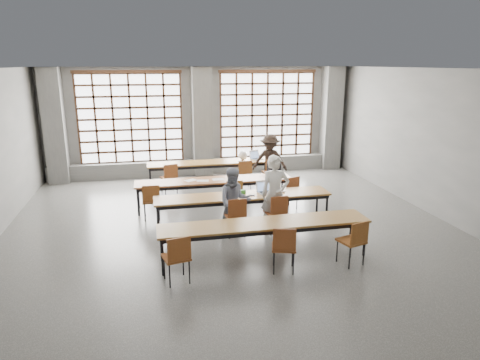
# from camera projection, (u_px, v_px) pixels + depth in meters

# --- Properties ---
(floor) EXTENTS (11.00, 11.00, 0.00)m
(floor) POSITION_uv_depth(u_px,v_px,m) (234.00, 233.00, 9.42)
(floor) COLOR #484745
(floor) RESTS_ON ground
(ceiling) EXTENTS (11.00, 11.00, 0.00)m
(ceiling) POSITION_uv_depth(u_px,v_px,m) (234.00, 69.00, 8.49)
(ceiling) COLOR silver
(ceiling) RESTS_ON floor
(wall_back) EXTENTS (10.00, 0.00, 10.00)m
(wall_back) POSITION_uv_depth(u_px,v_px,m) (201.00, 121.00, 14.14)
(wall_back) COLOR #5A5A58
(wall_back) RESTS_ON floor
(wall_front) EXTENTS (10.00, 0.00, 10.00)m
(wall_front) POSITION_uv_depth(u_px,v_px,m) (359.00, 282.00, 3.78)
(wall_front) COLOR #5A5A58
(wall_front) RESTS_ON floor
(wall_right) EXTENTS (0.00, 11.00, 11.00)m
(wall_right) POSITION_uv_depth(u_px,v_px,m) (444.00, 145.00, 9.99)
(wall_right) COLOR #5A5A58
(wall_right) RESTS_ON floor
(column_left) EXTENTS (0.60, 0.55, 3.50)m
(column_left) POSITION_uv_depth(u_px,v_px,m) (54.00, 126.00, 12.95)
(column_left) COLOR #545451
(column_left) RESTS_ON floor
(column_mid) EXTENTS (0.60, 0.55, 3.50)m
(column_mid) POSITION_uv_depth(u_px,v_px,m) (202.00, 122.00, 13.88)
(column_mid) COLOR #545451
(column_mid) RESTS_ON floor
(column_right) EXTENTS (0.60, 0.55, 3.50)m
(column_right) POSITION_uv_depth(u_px,v_px,m) (331.00, 118.00, 14.80)
(column_right) COLOR #545451
(column_right) RESTS_ON floor
(window_left) EXTENTS (3.32, 0.12, 3.00)m
(window_left) POSITION_uv_depth(u_px,v_px,m) (131.00, 119.00, 13.56)
(window_left) COLOR white
(window_left) RESTS_ON wall_back
(window_right) EXTENTS (3.32, 0.12, 3.00)m
(window_right) POSITION_uv_depth(u_px,v_px,m) (267.00, 115.00, 14.49)
(window_right) COLOR white
(window_right) RESTS_ON wall_back
(sill_ledge) EXTENTS (9.80, 0.35, 0.50)m
(sill_ledge) POSITION_uv_depth(u_px,v_px,m) (203.00, 167.00, 14.35)
(sill_ledge) COLOR #545451
(sill_ledge) RESTS_ON floor
(desk_row_a) EXTENTS (4.00, 0.70, 0.73)m
(desk_row_a) POSITION_uv_depth(u_px,v_px,m) (214.00, 164.00, 12.93)
(desk_row_a) COLOR brown
(desk_row_a) RESTS_ON floor
(desk_row_b) EXTENTS (4.00, 0.70, 0.73)m
(desk_row_b) POSITION_uv_depth(u_px,v_px,m) (214.00, 182.00, 10.95)
(desk_row_b) COLOR brown
(desk_row_b) RESTS_ON floor
(desk_row_c) EXTENTS (4.00, 0.70, 0.73)m
(desk_row_c) POSITION_uv_depth(u_px,v_px,m) (243.00, 198.00, 9.69)
(desk_row_c) COLOR brown
(desk_row_c) RESTS_ON floor
(desk_row_d) EXTENTS (4.00, 0.70, 0.73)m
(desk_row_d) POSITION_uv_depth(u_px,v_px,m) (265.00, 226.00, 8.02)
(desk_row_d) COLOR brown
(desk_row_d) RESTS_ON floor
(chair_back_left) EXTENTS (0.52, 0.52, 0.88)m
(chair_back_left) POSITION_uv_depth(u_px,v_px,m) (170.00, 175.00, 12.09)
(chair_back_left) COLOR brown
(chair_back_left) RESTS_ON floor
(chair_back_mid) EXTENTS (0.43, 0.44, 0.88)m
(chair_back_mid) POSITION_uv_depth(u_px,v_px,m) (245.00, 171.00, 12.54)
(chair_back_mid) COLOR maroon
(chair_back_mid) RESTS_ON floor
(chair_back_right) EXTENTS (0.43, 0.43, 0.88)m
(chair_back_right) POSITION_uv_depth(u_px,v_px,m) (271.00, 170.00, 12.70)
(chair_back_right) COLOR brown
(chair_back_right) RESTS_ON floor
(chair_mid_left) EXTENTS (0.43, 0.43, 0.88)m
(chair_mid_left) POSITION_uv_depth(u_px,v_px,m) (151.00, 198.00, 10.06)
(chair_mid_left) COLOR brown
(chair_mid_left) RESTS_ON floor
(chair_mid_centre) EXTENTS (0.46, 0.47, 0.88)m
(chair_mid_centre) POSITION_uv_depth(u_px,v_px,m) (234.00, 193.00, 10.47)
(chair_mid_centre) COLOR brown
(chair_mid_centre) RESTS_ON floor
(chair_mid_right) EXTENTS (0.53, 0.53, 0.88)m
(chair_mid_right) POSITION_uv_depth(u_px,v_px,m) (290.00, 189.00, 10.77)
(chair_mid_right) COLOR brown
(chair_mid_right) RESTS_ON floor
(chair_front_left) EXTENTS (0.44, 0.44, 0.88)m
(chair_front_left) POSITION_uv_depth(u_px,v_px,m) (236.00, 213.00, 9.07)
(chair_front_left) COLOR brown
(chair_front_left) RESTS_ON floor
(chair_front_right) EXTENTS (0.47, 0.47, 0.88)m
(chair_front_right) POSITION_uv_depth(u_px,v_px,m) (277.00, 210.00, 9.25)
(chair_front_right) COLOR brown
(chair_front_right) RESTS_ON floor
(chair_near_left) EXTENTS (0.50, 0.50, 0.88)m
(chair_near_left) POSITION_uv_depth(u_px,v_px,m) (177.00, 254.00, 7.11)
(chair_near_left) COLOR brown
(chair_near_left) RESTS_ON floor
(chair_near_mid) EXTENTS (0.52, 0.52, 0.88)m
(chair_near_mid) POSITION_uv_depth(u_px,v_px,m) (284.00, 245.00, 7.50)
(chair_near_mid) COLOR brown
(chair_near_mid) RESTS_ON floor
(chair_near_right) EXTENTS (0.52, 0.52, 0.88)m
(chair_near_right) POSITION_uv_depth(u_px,v_px,m) (355.00, 238.00, 7.77)
(chair_near_right) COLOR brown
(chair_near_right) RESTS_ON floor
(student_male) EXTENTS (0.64, 0.43, 1.72)m
(student_male) POSITION_uv_depth(u_px,v_px,m) (275.00, 194.00, 9.29)
(student_male) COLOR silver
(student_male) RESTS_ON floor
(student_female) EXTENTS (0.76, 0.61, 1.49)m
(student_female) POSITION_uv_depth(u_px,v_px,m) (235.00, 202.00, 9.13)
(student_female) COLOR #19264B
(student_female) RESTS_ON floor
(student_back) EXTENTS (1.16, 0.89, 1.59)m
(student_back) POSITION_uv_depth(u_px,v_px,m) (270.00, 161.00, 12.76)
(student_back) COLOR black
(student_back) RESTS_ON floor
(laptop_front) EXTENTS (0.41, 0.36, 0.26)m
(laptop_front) POSITION_uv_depth(u_px,v_px,m) (265.00, 189.00, 9.87)
(laptop_front) COLOR silver
(laptop_front) RESTS_ON desk_row_c
(laptop_back) EXTENTS (0.46, 0.43, 0.26)m
(laptop_back) POSITION_uv_depth(u_px,v_px,m) (256.00, 157.00, 13.27)
(laptop_back) COLOR silver
(laptop_back) RESTS_ON desk_row_a
(mouse) EXTENTS (0.11, 0.09, 0.04)m
(mouse) POSITION_uv_depth(u_px,v_px,m) (283.00, 192.00, 9.84)
(mouse) COLOR silver
(mouse) RESTS_ON desk_row_c
(green_box) EXTENTS (0.25, 0.09, 0.09)m
(green_box) POSITION_uv_depth(u_px,v_px,m) (240.00, 192.00, 9.72)
(green_box) COLOR #307B28
(green_box) RESTS_ON desk_row_c
(phone) EXTENTS (0.14, 0.09, 0.01)m
(phone) POSITION_uv_depth(u_px,v_px,m) (252.00, 195.00, 9.61)
(phone) COLOR black
(phone) RESTS_ON desk_row_c
(paper_sheet_a) EXTENTS (0.36, 0.33, 0.00)m
(paper_sheet_a) POSITION_uv_depth(u_px,v_px,m) (191.00, 180.00, 10.86)
(paper_sheet_a) COLOR white
(paper_sheet_a) RESTS_ON desk_row_b
(paper_sheet_b) EXTENTS (0.33, 0.26, 0.00)m
(paper_sheet_b) POSITION_uv_depth(u_px,v_px,m) (203.00, 181.00, 10.83)
(paper_sheet_b) COLOR silver
(paper_sheet_b) RESTS_ON desk_row_b
(paper_sheet_c) EXTENTS (0.31, 0.22, 0.00)m
(paper_sheet_c) POSITION_uv_depth(u_px,v_px,m) (218.00, 179.00, 10.95)
(paper_sheet_c) COLOR silver
(paper_sheet_c) RESTS_ON desk_row_b
(backpack) EXTENTS (0.37, 0.29, 0.40)m
(backpack) POSITION_uv_depth(u_px,v_px,m) (274.00, 168.00, 11.26)
(backpack) COLOR black
(backpack) RESTS_ON desk_row_b
(plastic_bag) EXTENTS (0.27, 0.22, 0.29)m
(plastic_bag) POSITION_uv_depth(u_px,v_px,m) (243.00, 155.00, 13.11)
(plastic_bag) COLOR white
(plastic_bag) RESTS_ON desk_row_a
(red_pouch) EXTENTS (0.20, 0.09, 0.06)m
(red_pouch) POSITION_uv_depth(u_px,v_px,m) (176.00, 254.00, 7.19)
(red_pouch) COLOR maroon
(red_pouch) RESTS_ON chair_near_left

